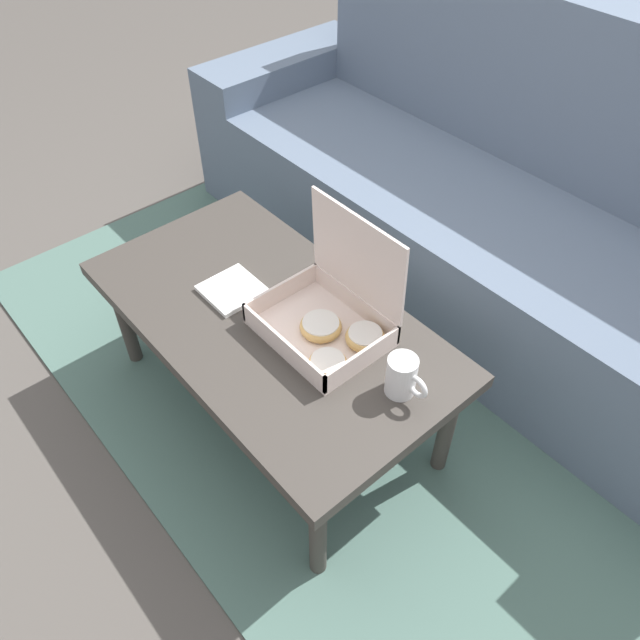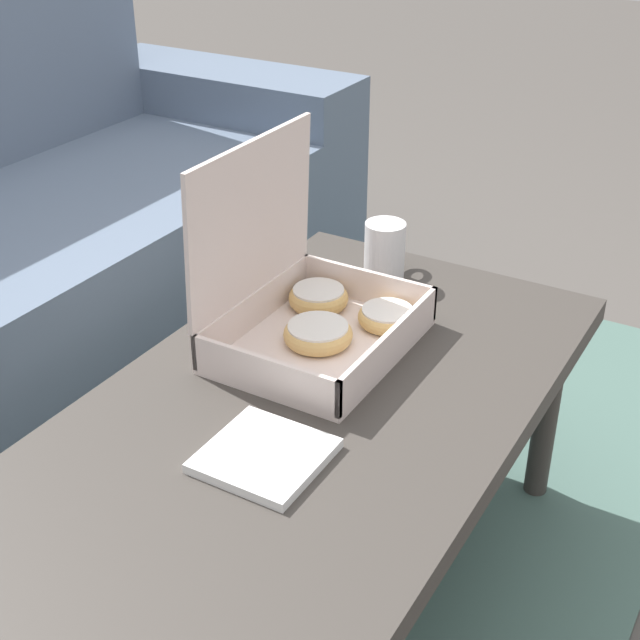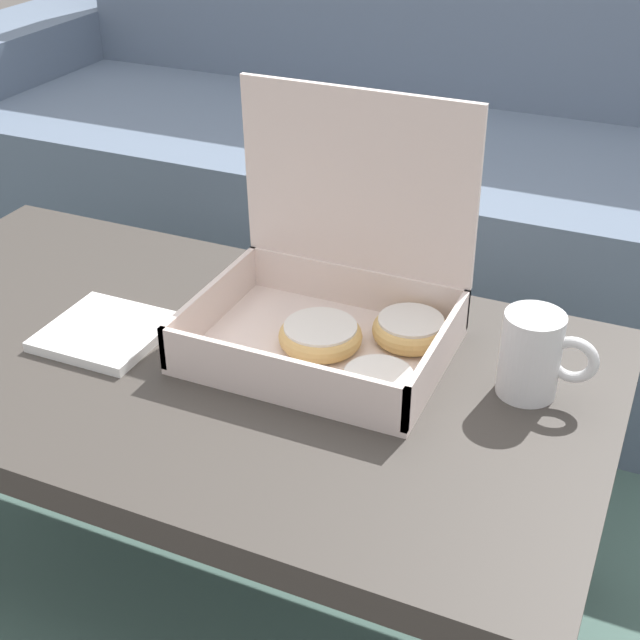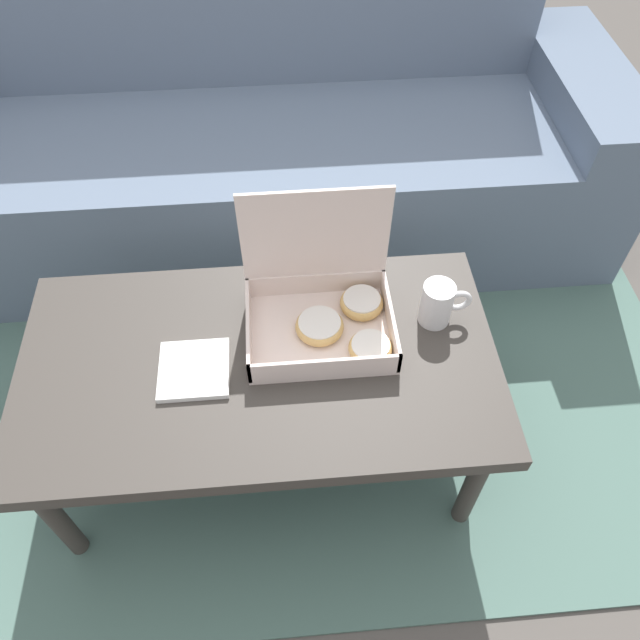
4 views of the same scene
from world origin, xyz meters
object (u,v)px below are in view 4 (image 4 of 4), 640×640
object	(u,v)px
couch	(254,141)
pastry_box	(331,308)
coffee_mug	(438,303)
coffee_table	(260,371)

from	to	relation	value
couch	pastry_box	bearing A→B (deg)	-78.74
pastry_box	coffee_mug	xyz separation A→B (m)	(0.24, -0.01, -0.00)
couch	pastry_box	distance (m)	0.87
couch	pastry_box	xyz separation A→B (m)	(0.17, -0.85, 0.14)
coffee_table	coffee_mug	xyz separation A→B (m)	(0.41, 0.08, 0.10)
couch	coffee_table	world-z (taller)	couch
pastry_box	coffee_table	bearing A→B (deg)	-152.39
coffee_table	pastry_box	world-z (taller)	pastry_box
coffee_table	pastry_box	distance (m)	0.21
coffee_table	couch	bearing A→B (deg)	90.00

